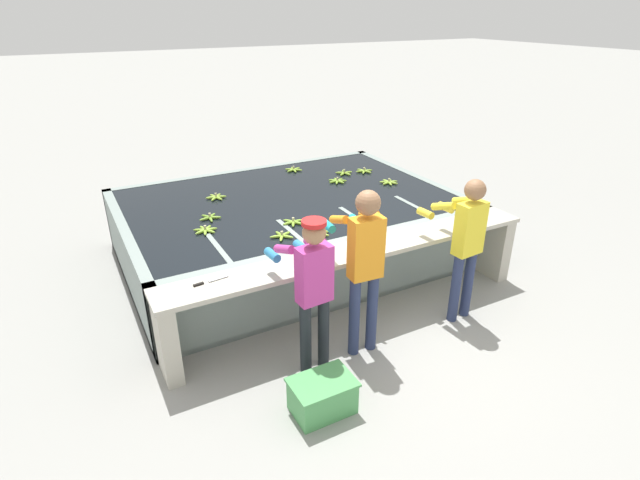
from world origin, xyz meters
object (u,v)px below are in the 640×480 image
Objects in this scene: worker_0 at (312,283)px; crate at (322,396)px; banana_bunch_floating_6 at (294,170)px; banana_bunch_floating_1 at (293,222)px; knife_0 at (206,282)px; knife_1 at (359,251)px; banana_bunch_floating_9 at (389,182)px; banana_bunch_floating_2 at (318,233)px; banana_bunch_floating_3 at (344,173)px; banana_bunch_floating_5 at (205,230)px; banana_bunch_floating_8 at (364,171)px; banana_bunch_floating_4 at (210,217)px; banana_bunch_floating_7 at (337,181)px; worker_1 at (364,258)px; banana_bunch_floating_10 at (282,236)px; banana_bunch_floating_0 at (216,197)px; worker_2 at (466,238)px.

worker_0 reaches higher than crate.
banana_bunch_floating_1 is at bearing -115.69° from banana_bunch_floating_6.
knife_0 is at bearing 144.40° from worker_0.
banana_bunch_floating_9 is at bearing 46.85° from knife_1.
banana_bunch_floating_2 and banana_bunch_floating_3 have the same top height.
knife_0 is 1.63m from knife_1.
worker_0 is 0.94m from knife_1.
banana_bunch_floating_3 is 3.66m from knife_0.
crate is at bearing -83.19° from banana_bunch_floating_5.
banana_bunch_floating_8 is (1.86, 1.31, 0.00)m from banana_bunch_floating_1.
banana_bunch_floating_9 is at bearing -51.62° from banana_bunch_floating_6.
banana_bunch_floating_6 is (1.75, 1.29, -0.00)m from banana_bunch_floating_4.
banana_bunch_floating_9 is at bearing -32.53° from banana_bunch_floating_7.
worker_1 is 3.17× the size of crate.
banana_bunch_floating_10 is at bearing 29.61° from knife_0.
banana_bunch_floating_4 and banana_bunch_floating_10 have the same top height.
banana_bunch_floating_1 and banana_bunch_floating_2 have the same top height.
knife_1 is at bearing -51.32° from banana_bunch_floating_10.
crate is (-2.60, -2.73, -0.72)m from banana_bunch_floating_9.
banana_bunch_floating_0 is 0.80× the size of knife_0.
banana_bunch_floating_6 is (0.91, 1.90, 0.00)m from banana_bunch_floating_1.
banana_bunch_floating_1 is 1.01× the size of banana_bunch_floating_9.
worker_0 is at bearing 70.35° from crate.
banana_bunch_floating_0 is 1.80m from banana_bunch_floating_7.
worker_0 is 0.58m from worker_1.
worker_0 is at bearing -112.90° from banana_bunch_floating_6.
knife_0 is 1.49m from crate.
banana_bunch_floating_0 is 1.00× the size of banana_bunch_floating_7.
worker_0 is 5.60× the size of banana_bunch_floating_0.
knife_1 is at bearing -44.87° from banana_bunch_floating_5.
banana_bunch_floating_5 is (-2.34, 1.74, -0.10)m from worker_2.
banana_bunch_floating_4 is 0.38m from banana_bunch_floating_5.
worker_0 is 1.01m from knife_0.
knife_1 is at bearing 156.37° from worker_2.
banana_bunch_floating_2 is at bearing -47.50° from banana_bunch_floating_4.
worker_2 reaches higher than banana_bunch_floating_4.
worker_1 is 6.32× the size of banana_bunch_floating_10.
banana_bunch_floating_7 is at bearing 41.18° from banana_bunch_floating_1.
banana_bunch_floating_5 is (-0.45, -1.00, -0.00)m from banana_bunch_floating_0.
knife_1 is at bearing -123.92° from banana_bunch_floating_8.
banana_bunch_floating_7 is at bearing 65.67° from knife_1.
banana_bunch_floating_2 is at bearing 59.29° from worker_0.
banana_bunch_floating_5 is (-2.53, -1.10, -0.00)m from banana_bunch_floating_3.
worker_1 is 1.23m from banana_bunch_floating_10.
banana_bunch_floating_8 is at bearing 34.67° from knife_0.
crate is (-1.96, -3.14, -0.72)m from banana_bunch_floating_7.
worker_0 is at bearing -177.95° from worker_1.
banana_bunch_floating_0 is 1.82m from banana_bunch_floating_2.
knife_0 and knife_1 have the same top height.
knife_1 is at bearing -102.06° from banana_bunch_floating_6.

